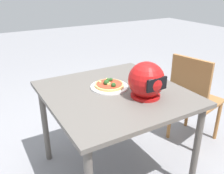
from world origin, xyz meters
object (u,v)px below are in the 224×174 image
Objects in this scene: dining_table at (115,102)px; chair_side at (193,96)px; pizza at (109,84)px; motorcycle_helmet at (146,81)px.

dining_table is 0.87m from chair_side.
motorcycle_helmet is at bearing 118.23° from pizza.
pizza is 0.88× the size of motorcycle_helmet.
dining_table is at bearing -52.21° from motorcycle_helmet.
pizza is 0.25× the size of chair_side.
chair_side is at bearing -165.47° from motorcycle_helmet.
motorcycle_helmet is at bearing 127.79° from dining_table.
chair_side is at bearing 174.65° from pizza.
motorcycle_helmet reaches higher than chair_side.
motorcycle_helmet reaches higher than dining_table.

